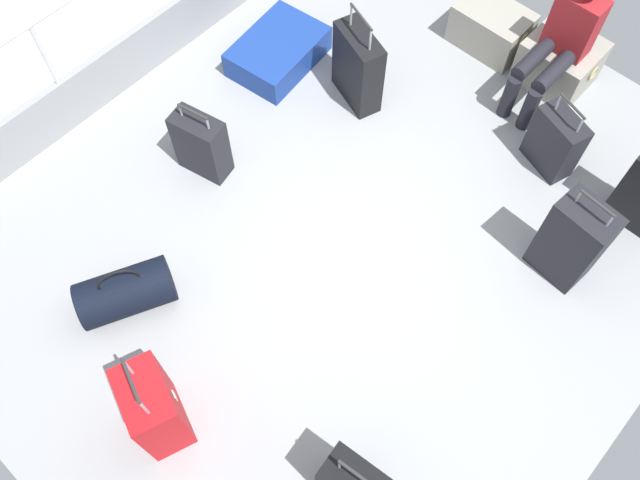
# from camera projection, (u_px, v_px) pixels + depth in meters

# --- Properties ---
(ground_plane) EXTENTS (4.40, 5.20, 0.06)m
(ground_plane) POSITION_uv_depth(u_px,v_px,m) (344.00, 230.00, 4.83)
(ground_plane) COLOR #939699
(gunwale_port) EXTENTS (0.06, 5.20, 0.45)m
(gunwale_port) POSITION_uv_depth(u_px,v_px,m) (139.00, 52.00, 5.29)
(gunwale_port) COLOR #939699
(gunwale_port) RESTS_ON ground_plane
(sea_wake) EXTENTS (12.00, 12.00, 0.01)m
(sea_wake) POSITION_uv_depth(u_px,v_px,m) (54.00, 18.00, 6.25)
(sea_wake) COLOR #598C9E
(sea_wake) RESTS_ON ground_plane
(cargo_crate_0) EXTENTS (0.63, 0.40, 0.35)m
(cargo_crate_0) POSITION_uv_depth(u_px,v_px,m) (491.00, 28.00, 5.48)
(cargo_crate_0) COLOR gray
(cargo_crate_0) RESTS_ON ground_plane
(cargo_crate_1) EXTENTS (0.57, 0.49, 0.39)m
(cargo_crate_1) POSITION_uv_depth(u_px,v_px,m) (559.00, 62.00, 5.28)
(cargo_crate_1) COLOR gray
(cargo_crate_1) RESTS_ON ground_plane
(passenger_seated) EXTENTS (0.34, 0.66, 1.09)m
(passenger_seated) POSITION_uv_depth(u_px,v_px,m) (562.00, 39.00, 4.89)
(passenger_seated) COLOR maroon
(passenger_seated) RESTS_ON ground_plane
(suitcase_0) EXTENTS (0.41, 0.27, 0.65)m
(suitcase_0) POSITION_uv_depth(u_px,v_px,m) (201.00, 145.00, 4.82)
(suitcase_0) COLOR black
(suitcase_0) RESTS_ON ground_plane
(suitcase_2) EXTENTS (0.42, 0.30, 0.66)m
(suitcase_2) POSITION_uv_depth(u_px,v_px,m) (555.00, 142.00, 4.85)
(suitcase_2) COLOR black
(suitcase_2) RESTS_ON ground_plane
(suitcase_3) EXTENTS (0.62, 0.82, 0.23)m
(suitcase_3) POSITION_uv_depth(u_px,v_px,m) (278.00, 52.00, 5.44)
(suitcase_3) COLOR navy
(suitcase_3) RESTS_ON ground_plane
(suitcase_4) EXTENTS (0.49, 0.33, 0.83)m
(suitcase_4) POSITION_uv_depth(u_px,v_px,m) (358.00, 68.00, 5.09)
(suitcase_4) COLOR black
(suitcase_4) RESTS_ON ground_plane
(suitcase_6) EXTENTS (0.40, 0.29, 0.84)m
(suitcase_6) POSITION_uv_depth(u_px,v_px,m) (572.00, 241.00, 4.35)
(suitcase_6) COLOR black
(suitcase_6) RESTS_ON ground_plane
(suitcase_7) EXTENTS (0.47, 0.38, 0.90)m
(suitcase_7) POSITION_uv_depth(u_px,v_px,m) (154.00, 408.00, 3.86)
(suitcase_7) COLOR red
(suitcase_7) RESTS_ON ground_plane
(duffel_bag) EXTENTS (0.55, 0.69, 0.46)m
(duffel_bag) POSITION_uv_depth(u_px,v_px,m) (126.00, 292.00, 4.39)
(duffel_bag) COLOR black
(duffel_bag) RESTS_ON ground_plane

